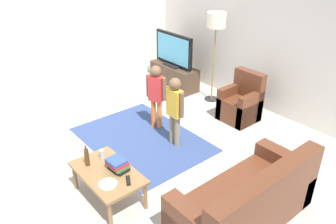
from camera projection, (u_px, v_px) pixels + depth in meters
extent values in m
plane|color=#B2ADA3|center=(137.00, 162.00, 5.03)|extent=(7.80, 7.80, 0.00)
cube|color=silver|center=(269.00, 39.00, 6.10)|extent=(6.00, 0.12, 2.70)
cube|color=silver|center=(45.00, 34.00, 6.45)|extent=(0.12, 6.00, 2.70)
cube|color=#33477A|center=(142.00, 139.00, 5.59)|extent=(2.20, 1.60, 0.01)
cube|color=#4C3828|center=(174.00, 76.00, 7.47)|extent=(1.20, 0.44, 0.50)
cube|color=black|center=(172.00, 83.00, 7.51)|extent=(1.10, 0.32, 0.03)
cube|color=black|center=(174.00, 65.00, 7.33)|extent=(0.44, 0.28, 0.03)
cube|color=black|center=(174.00, 49.00, 7.17)|extent=(1.10, 0.07, 0.68)
cube|color=#59B2D8|center=(172.00, 50.00, 7.15)|extent=(1.00, 0.01, 0.58)
cube|color=brown|center=(242.00, 206.00, 3.92)|extent=(0.80, 1.80, 0.42)
cube|color=brown|center=(266.00, 206.00, 3.61)|extent=(0.20, 1.80, 0.86)
cube|color=brown|center=(283.00, 172.00, 4.33)|extent=(0.80, 0.20, 0.60)
cube|color=#B22823|center=(285.00, 169.00, 3.96)|extent=(0.10, 0.32, 0.32)
cube|color=brown|center=(239.00, 109.00, 6.10)|extent=(0.60, 0.60, 0.42)
cube|color=brown|center=(248.00, 94.00, 6.12)|extent=(0.60, 0.16, 0.90)
cube|color=brown|center=(229.00, 101.00, 6.23)|extent=(0.12, 0.60, 0.60)
cube|color=brown|center=(250.00, 110.00, 5.90)|extent=(0.12, 0.60, 0.60)
cylinder|color=#262626|center=(211.00, 99.00, 6.97)|extent=(0.28, 0.28, 0.02)
cylinder|color=#99844C|center=(214.00, 65.00, 6.62)|extent=(0.03, 0.03, 1.50)
cylinder|color=silver|center=(217.00, 20.00, 6.21)|extent=(0.36, 0.36, 0.28)
cylinder|color=orange|center=(153.00, 113.00, 5.88)|extent=(0.09, 0.09, 0.52)
cylinder|color=orange|center=(159.00, 114.00, 5.83)|extent=(0.09, 0.09, 0.52)
cube|color=red|center=(156.00, 89.00, 5.63)|extent=(0.28, 0.21, 0.44)
sphere|color=brown|center=(156.00, 71.00, 5.49)|extent=(0.18, 0.18, 0.18)
cylinder|color=brown|center=(148.00, 86.00, 5.69)|extent=(0.07, 0.07, 0.40)
cylinder|color=brown|center=(164.00, 89.00, 5.55)|extent=(0.07, 0.07, 0.40)
cylinder|color=gray|center=(172.00, 128.00, 5.40)|extent=(0.09, 0.09, 0.52)
cylinder|color=gray|center=(177.00, 131.00, 5.31)|extent=(0.09, 0.09, 0.52)
cube|color=gold|center=(175.00, 103.00, 5.13)|extent=(0.25, 0.14, 0.45)
sphere|color=brown|center=(175.00, 84.00, 4.98)|extent=(0.19, 0.19, 0.19)
cylinder|color=brown|center=(168.00, 98.00, 5.23)|extent=(0.07, 0.07, 0.40)
cylinder|color=brown|center=(182.00, 105.00, 5.01)|extent=(0.07, 0.07, 0.40)
cube|color=olive|center=(107.00, 173.00, 4.16)|extent=(1.00, 0.60, 0.04)
cylinder|color=olive|center=(75.00, 177.00, 4.42)|extent=(0.05, 0.05, 0.38)
cylinder|color=olive|center=(110.00, 215.00, 3.81)|extent=(0.05, 0.05, 0.38)
cylinder|color=olive|center=(108.00, 162.00, 4.71)|extent=(0.05, 0.05, 0.38)
cylinder|color=olive|center=(145.00, 196.00, 4.09)|extent=(0.05, 0.05, 0.38)
cube|color=black|center=(119.00, 168.00, 4.18)|extent=(0.26, 0.20, 0.04)
cube|color=#388C4C|center=(118.00, 165.00, 4.18)|extent=(0.28, 0.21, 0.03)
cube|color=red|center=(117.00, 163.00, 4.15)|extent=(0.25, 0.22, 0.04)
cube|color=#334CA5|center=(116.00, 161.00, 4.12)|extent=(0.24, 0.21, 0.04)
cylinder|color=#4C3319|center=(87.00, 157.00, 4.22)|extent=(0.06, 0.06, 0.23)
cylinder|color=#4C3319|center=(86.00, 148.00, 4.15)|extent=(0.02, 0.02, 0.06)
cube|color=black|center=(128.00, 180.00, 3.98)|extent=(0.17, 0.12, 0.02)
cylinder|color=silver|center=(102.00, 154.00, 4.38)|extent=(0.07, 0.07, 0.12)
cylinder|color=white|center=(108.00, 184.00, 3.93)|extent=(0.22, 0.22, 0.02)
cube|color=silver|center=(109.00, 184.00, 3.91)|extent=(0.15, 0.02, 0.01)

